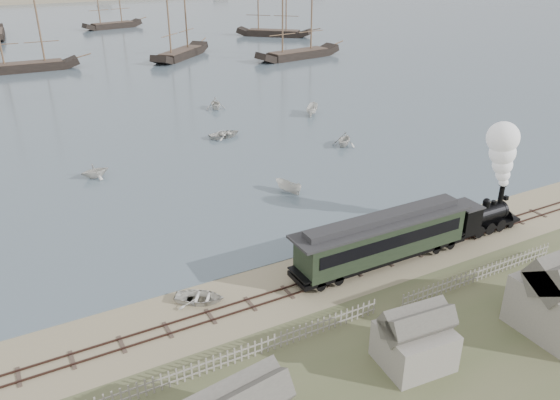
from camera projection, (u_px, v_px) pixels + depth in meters
name	position (u px, v px, depth m)	size (l,w,h in m)	color
ground	(286.00, 276.00, 41.58)	(600.00, 600.00, 0.00)	tan
harbor_water	(32.00, 24.00, 176.95)	(600.00, 336.00, 0.06)	#42525F
rail_track	(300.00, 288.00, 39.97)	(120.00, 1.80, 0.16)	#3A251F
picket_fence_west	(249.00, 359.00, 33.19)	(19.00, 0.10, 1.20)	gray
picket_fence_east	(480.00, 280.00, 41.02)	(15.00, 0.10, 1.20)	gray
shed_mid	(412.00, 363.00, 32.89)	(4.00, 3.50, 3.60)	gray
far_spit	(11.00, 3.00, 240.67)	(500.00, 20.00, 1.80)	tan
locomotive	(497.00, 184.00, 46.63)	(7.50, 2.80, 9.35)	black
passenger_coach	(382.00, 237.00, 42.19)	(15.46, 2.98, 3.75)	black
beached_dinghy	(200.00, 297.00, 38.38)	(3.50, 2.50, 0.73)	silver
rowboat_1	(95.00, 171.00, 58.74)	(3.01, 2.60, 1.59)	silver
rowboat_2	(288.00, 187.00, 55.22)	(3.13, 1.18, 1.21)	silver
rowboat_3	(225.00, 134.00, 71.35)	(4.22, 3.02, 0.87)	silver
rowboat_4	(344.00, 139.00, 68.05)	(3.38, 2.92, 1.78)	silver
rowboat_5	(312.00, 110.00, 80.69)	(3.92, 1.47, 1.51)	silver
rowboat_7	(215.00, 103.00, 83.50)	(3.43, 2.96, 1.81)	silver
schooner_2	(18.00, 19.00, 105.21)	(19.46, 4.49, 20.00)	black
schooner_3	(178.00, 11.00, 118.27)	(20.28, 4.68, 20.00)	black
schooner_4	(299.00, 11.00, 117.77)	(21.01, 4.85, 20.00)	black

